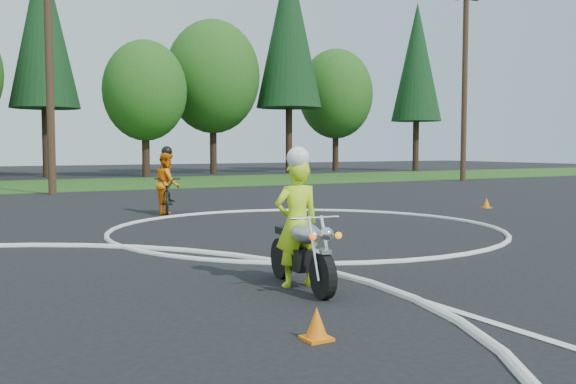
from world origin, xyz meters
TOP-DOWN VIEW (x-y plane):
  - course_markings at (2.17, 4.35)m, footprint 19.05×19.05m
  - primary_motorcycle at (5.15, 3.25)m, footprint 0.62×1.77m
  - rider_primary_grp at (5.15, 3.39)m, footprint 0.61×0.43m
  - rider_second_grp at (6.50, 12.46)m, footprint 1.15×1.92m
  - traffic_cones at (5.43, 3.63)m, footprint 20.44×11.49m
  - treeline at (14.78, 34.61)m, footprint 38.20×8.10m
  - utility_poles at (5.00, 21.00)m, footprint 41.60×1.12m

SIDE VIEW (x-z plane):
  - course_markings at x=2.17m, z-range -0.05..0.07m
  - traffic_cones at x=5.43m, z-range -0.01..0.29m
  - primary_motorcycle at x=5.15m, z-range -0.01..0.92m
  - rider_second_grp at x=6.50m, z-range -0.26..1.49m
  - rider_primary_grp at x=5.15m, z-range -0.03..1.69m
  - utility_poles at x=5.00m, z-range 0.20..10.20m
  - treeline at x=14.78m, z-range -0.64..13.88m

